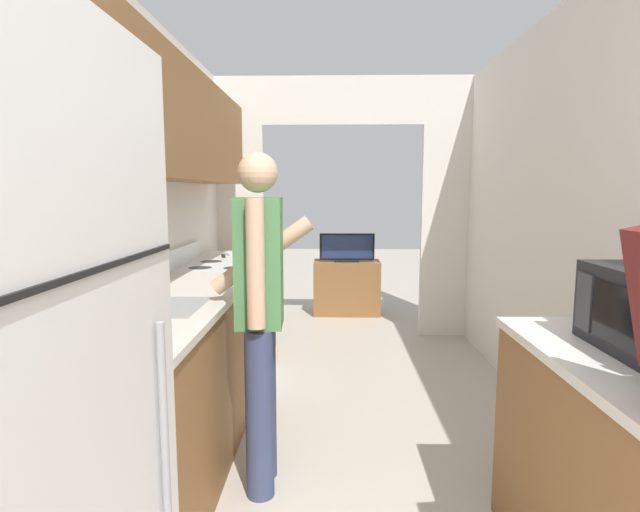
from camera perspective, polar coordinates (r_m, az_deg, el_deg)
The scene contains 8 objects.
wall_left at distance 2.62m, azimuth -23.10°, elevation 8.04°, with size 0.38×6.82×2.50m.
wall_far_with_doorway at distance 4.87m, azimuth 2.57°, elevation 7.48°, with size 2.84×0.06×2.50m.
counter_left at distance 3.00m, azimuth -14.89°, elevation -11.87°, with size 0.62×3.16×0.88m.
range_oven at distance 3.84m, azimuth -10.94°, elevation -7.40°, with size 0.66×0.74×1.02m.
person at distance 2.36m, azimuth -6.88°, elevation -6.60°, with size 0.51×0.38×1.59m.
tv_cabinet at distance 5.85m, azimuth 3.06°, elevation -3.59°, with size 0.76×0.42×0.62m.
television at distance 5.74m, azimuth 3.10°, elevation 0.93°, with size 0.63×0.16×0.33m.
knife at distance 4.23m, azimuth -10.84°, elevation 0.07°, with size 0.09×0.31×0.02m.
Camera 1 is at (-0.10, -0.42, 1.41)m, focal length 28.00 mm.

